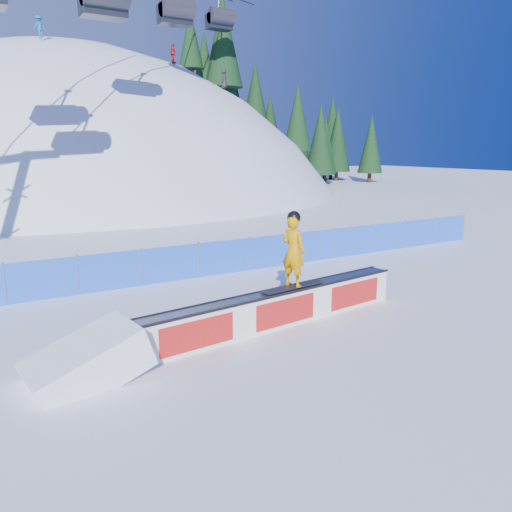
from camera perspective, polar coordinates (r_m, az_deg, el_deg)
ground at (r=15.31m, az=11.02°, el=-4.64°), size 160.00×160.00×0.00m
snow_hill at (r=58.24m, az=-19.03°, el=-10.99°), size 64.00×64.00×64.00m
treeline at (r=61.07m, az=3.52°, el=17.20°), size 26.33×12.88×20.60m
safety_fence at (r=18.64m, az=1.87°, el=0.54°), size 22.05×0.05×1.30m
rail_box at (r=12.58m, az=2.69°, el=-5.99°), size 7.79×1.43×0.93m
snow_ramp at (r=10.52m, az=-18.63°, el=-13.16°), size 2.46×1.70×1.44m
snowboarder at (r=12.48m, az=4.28°, el=0.65°), size 1.89×0.77×1.95m
distant_skiers at (r=43.99m, az=-17.33°, el=21.57°), size 19.82×6.50×4.87m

